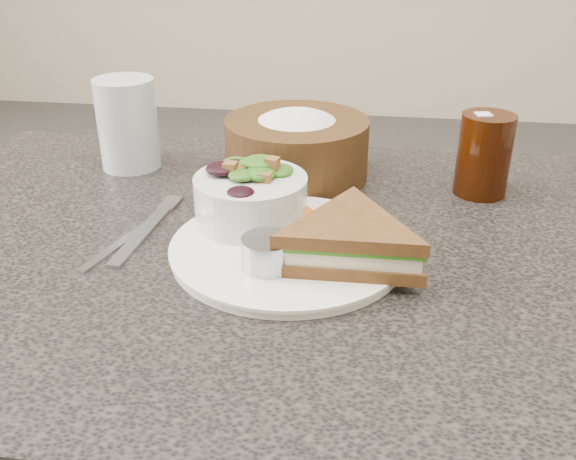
# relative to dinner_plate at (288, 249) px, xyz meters

# --- Properties ---
(dinner_plate) EXTENTS (0.26, 0.26, 0.01)m
(dinner_plate) POSITION_rel_dinner_plate_xyz_m (0.00, 0.00, 0.00)
(dinner_plate) COLOR white
(dinner_plate) RESTS_ON dining_table
(sandwich) EXTENTS (0.19, 0.19, 0.05)m
(sandwich) POSITION_rel_dinner_plate_xyz_m (0.07, -0.03, 0.03)
(sandwich) COLOR brown
(sandwich) RESTS_ON dinner_plate
(salad_bowl) EXTENTS (0.17, 0.17, 0.08)m
(salad_bowl) POSITION_rel_dinner_plate_xyz_m (-0.05, 0.05, 0.04)
(salad_bowl) COLOR silver
(salad_bowl) RESTS_ON dinner_plate
(dressing_ramekin) EXTENTS (0.07, 0.07, 0.03)m
(dressing_ramekin) POSITION_rel_dinner_plate_xyz_m (-0.01, -0.05, 0.02)
(dressing_ramekin) COLOR #989DA4
(dressing_ramekin) RESTS_ON dinner_plate
(orange_wedge) EXTENTS (0.09, 0.09, 0.03)m
(orange_wedge) POSITION_rel_dinner_plate_xyz_m (0.01, 0.05, 0.02)
(orange_wedge) COLOR orange
(orange_wedge) RESTS_ON dinner_plate
(fork) EXTENTS (0.03, 0.17, 0.00)m
(fork) POSITION_rel_dinner_plate_xyz_m (-0.18, 0.02, -0.00)
(fork) COLOR #A4A7AF
(fork) RESTS_ON dining_table
(knife) EXTENTS (0.06, 0.17, 0.00)m
(knife) POSITION_rel_dinner_plate_xyz_m (-0.19, 0.01, -0.00)
(knife) COLOR #A1A5AB
(knife) RESTS_ON dining_table
(bread_basket) EXTENTS (0.24, 0.24, 0.12)m
(bread_basket) POSITION_rel_dinner_plate_xyz_m (-0.02, 0.23, 0.05)
(bread_basket) COLOR #523618
(bread_basket) RESTS_ON dining_table
(cola_glass) EXTENTS (0.09, 0.09, 0.12)m
(cola_glass) POSITION_rel_dinner_plate_xyz_m (0.24, 0.21, 0.06)
(cola_glass) COLOR black
(cola_glass) RESTS_ON dining_table
(water_glass) EXTENTS (0.10, 0.10, 0.13)m
(water_glass) POSITION_rel_dinner_plate_xyz_m (-0.27, 0.24, 0.06)
(water_glass) COLOR #B1BFC5
(water_glass) RESTS_ON dining_table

